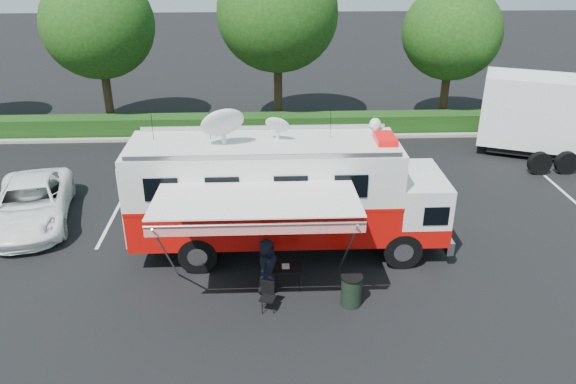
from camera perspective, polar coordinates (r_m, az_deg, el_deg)
name	(u,v)px	position (r m, az deg, el deg)	size (l,w,h in m)	color
ground_plane	(289,249)	(19.06, 0.06, -5.82)	(120.00, 120.00, 0.00)	black
back_border	(300,33)	(29.68, 1.25, 15.84)	(60.00, 6.14, 8.87)	#9E998E
stall_lines	(272,209)	(21.67, -1.60, -1.75)	(24.12, 5.50, 0.01)	silver
command_truck	(286,193)	(18.07, -0.21, -0.13)	(10.17, 2.80, 4.89)	black
awning	(256,204)	(14.99, -3.27, -1.27)	(5.55, 2.85, 3.35)	white
white_suv	(35,222)	(22.73, -24.31, -2.82)	(2.56, 5.55, 1.54)	white
person	(267,292)	(17.01, -2.11, -10.08)	(0.87, 0.56, 1.77)	black
folding_table	(287,268)	(16.78, -0.07, -7.77)	(0.88, 0.64, 0.74)	black
folding_chair	(268,293)	(16.07, -2.08, -10.26)	(0.52, 0.55, 0.85)	black
trash_bin	(351,290)	(16.32, 6.45, -9.90)	(0.64, 0.64, 0.95)	black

